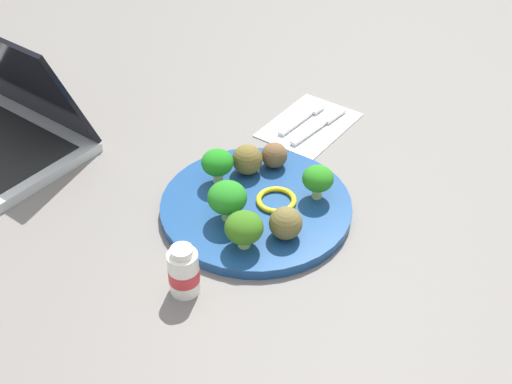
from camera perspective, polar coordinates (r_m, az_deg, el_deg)
The scene contains 14 objects.
ground_plane at distance 0.98m, azimuth 0.00°, elevation -1.64°, with size 4.00×4.00×0.00m, color slate.
plate at distance 0.98m, azimuth 0.00°, elevation -1.28°, with size 0.28×0.28×0.02m, color navy.
broccoli_floret_back_left at distance 0.92m, azimuth -2.47°, elevation -0.52°, with size 0.06×0.06×0.06m.
broccoli_floret_mid_left at distance 0.99m, azimuth -3.33°, elevation 2.48°, with size 0.05×0.05×0.06m.
broccoli_floret_center at distance 0.96m, azimuth 5.31°, elevation 1.10°, with size 0.05×0.05×0.05m.
broccoli_floret_front_right at distance 0.88m, azimuth -1.03°, elevation -3.09°, with size 0.05×0.05×0.05m.
meatball_front_right at distance 1.02m, azimuth -0.74°, elevation 2.79°, with size 0.05×0.05×0.05m, color brown.
meatball_mid_right at distance 0.90m, azimuth 2.55°, elevation -2.68°, with size 0.05×0.05×0.05m, color brown.
meatball_mid_left at distance 1.03m, azimuth 1.59°, elevation 3.16°, with size 0.04×0.04×0.04m, color brown.
pepper_ring_back_right at distance 0.97m, azimuth 1.75°, elevation -0.68°, with size 0.06×0.06×0.01m, color yellow.
napkin at distance 1.17m, azimuth 4.58°, elevation 5.77°, with size 0.17×0.12×0.01m, color white.
fork at distance 1.18m, azimuth 4.06°, elevation 6.42°, with size 0.12×0.03×0.01m.
knife at distance 1.16m, azimuth 5.56°, elevation 5.83°, with size 0.15×0.04×0.01m.
yogurt_bottle at distance 0.85m, azimuth -5.97°, elevation -6.89°, with size 0.04×0.04×0.07m.
Camera 1 is at (-0.65, -0.38, 0.64)m, focal length 46.81 mm.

